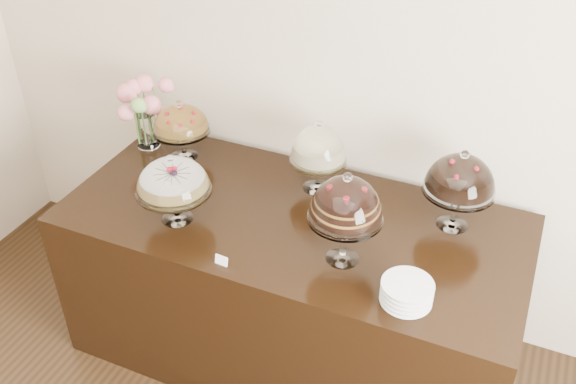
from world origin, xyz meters
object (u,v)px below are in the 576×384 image
at_px(cake_stand_cheesecake, 318,147).
at_px(cake_stand_fruit_tart, 181,121).
at_px(display_counter, 292,287).
at_px(plate_stack, 407,293).
at_px(cake_stand_sugar_sponge, 173,179).
at_px(cake_stand_dark_choco, 461,178).
at_px(flower_vase, 142,105).
at_px(cake_stand_choco_layer, 346,203).

xyz_separation_m(cake_stand_cheesecake, cake_stand_fruit_tart, (-0.77, -0.01, -0.02)).
bearing_deg(display_counter, plate_stack, -27.02).
distance_m(display_counter, cake_stand_fruit_tart, 1.04).
bearing_deg(cake_stand_cheesecake, cake_stand_sugar_sponge, -135.33).
height_order(cake_stand_sugar_sponge, cake_stand_dark_choco, cake_stand_dark_choco).
relative_size(cake_stand_dark_choco, flower_vase, 1.02).
height_order(cake_stand_dark_choco, plate_stack, cake_stand_dark_choco).
bearing_deg(cake_stand_fruit_tart, cake_stand_sugar_sponge, -62.14).
xyz_separation_m(cake_stand_sugar_sponge, plate_stack, (1.13, -0.10, -0.18)).
bearing_deg(cake_stand_dark_choco, plate_stack, -96.60).
xyz_separation_m(cake_stand_choco_layer, cake_stand_cheesecake, (-0.30, 0.46, -0.06)).
distance_m(cake_stand_sugar_sponge, cake_stand_fruit_tart, 0.56).
height_order(cake_stand_sugar_sponge, plate_stack, cake_stand_sugar_sponge).
bearing_deg(cake_stand_cheesecake, plate_stack, -44.25).
bearing_deg(cake_stand_dark_choco, cake_stand_sugar_sponge, -158.42).
height_order(flower_vase, plate_stack, flower_vase).
xyz_separation_m(cake_stand_fruit_tart, plate_stack, (1.40, -0.60, -0.16)).
height_order(cake_stand_sugar_sponge, cake_stand_fruit_tart, cake_stand_sugar_sponge).
relative_size(cake_stand_sugar_sponge, flower_vase, 0.88).
xyz_separation_m(cake_stand_choco_layer, cake_stand_fruit_tart, (-1.07, 0.45, -0.09)).
xyz_separation_m(cake_stand_sugar_sponge, cake_stand_fruit_tart, (-0.26, 0.50, -0.01)).
bearing_deg(cake_stand_fruit_tart, plate_stack, -23.17).
xyz_separation_m(cake_stand_cheesecake, flower_vase, (-1.02, 0.00, 0.01)).
bearing_deg(cake_stand_sugar_sponge, flower_vase, 134.87).
distance_m(cake_stand_sugar_sponge, flower_vase, 0.72).
height_order(cake_stand_sugar_sponge, cake_stand_cheesecake, cake_stand_cheesecake).
distance_m(cake_stand_sugar_sponge, cake_stand_cheesecake, 0.72).
height_order(display_counter, cake_stand_dark_choco, cake_stand_dark_choco).
bearing_deg(plate_stack, display_counter, 152.98).
distance_m(cake_stand_dark_choco, cake_stand_fruit_tart, 1.46).
relative_size(cake_stand_fruit_tart, flower_vase, 0.84).
bearing_deg(plate_stack, cake_stand_cheesecake, 135.75).
relative_size(cake_stand_sugar_sponge, cake_stand_cheesecake, 0.91).
distance_m(cake_stand_sugar_sponge, plate_stack, 1.15).
relative_size(cake_stand_dark_choco, plate_stack, 1.97).
height_order(cake_stand_cheesecake, plate_stack, cake_stand_cheesecake).
bearing_deg(cake_stand_choco_layer, plate_stack, -24.42).
bearing_deg(cake_stand_fruit_tart, cake_stand_choco_layer, -22.79).
bearing_deg(flower_vase, cake_stand_choco_layer, -19.39).
height_order(cake_stand_fruit_tart, plate_stack, cake_stand_fruit_tart).
relative_size(cake_stand_sugar_sponge, cake_stand_dark_choco, 0.87).
height_order(display_counter, cake_stand_sugar_sponge, cake_stand_sugar_sponge).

